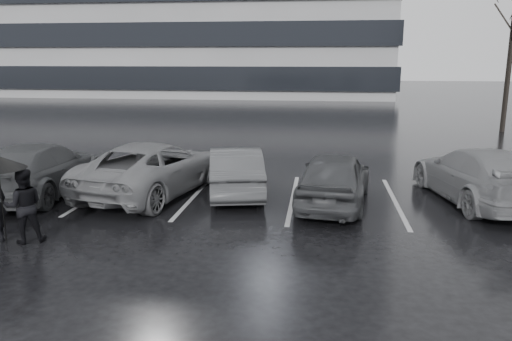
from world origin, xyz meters
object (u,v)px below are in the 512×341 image
Objects in this scene: car_main at (334,178)px; car_west_c at (39,169)px; pedestrian_right at (24,206)px; car_west_a at (235,171)px; car_west_b at (153,168)px; car_east at (479,175)px; tree_north at (511,50)px.

car_west_c reaches higher than car_main.
pedestrian_right reaches higher than car_west_c.
car_main is 2.91m from car_west_a.
car_west_b reaches higher than car_east.
pedestrian_right is at bearing -130.35° from tree_north.
tree_north reaches higher than car_west_c.
car_west_c is at bearing -6.60° from car_east.
car_west_c is 23.44m from tree_north.
car_west_c is 3.98m from pedestrian_right.
car_west_a is 5.82m from pedestrian_right.
pedestrian_right is (1.75, -3.57, 0.05)m from car_west_c.
car_east is at bearing 172.87° from pedestrian_right.
car_main is 18.00m from tree_north.
car_east is 3.22× the size of pedestrian_right.
car_west_a is at bearing -160.43° from pedestrian_right.
car_east reaches higher than car_west_a.
car_east is (6.68, -0.01, 0.07)m from car_west_a.
tree_north is at bearing -160.39° from pedestrian_right.
car_west_b is at bearing -8.98° from car_east.
car_west_c is 12.24m from car_east.
tree_north is at bearing -113.94° from car_main.
car_west_c is (-3.16, -0.60, -0.00)m from car_west_b.
tree_north is (9.28, 15.01, 3.53)m from car_main.
pedestrian_right is at bearing 113.47° from car_west_c.
car_west_b reaches higher than car_main.
car_west_a is at bearing -161.23° from car_west_b.
car_west_a is at bearing -10.66° from car_east.
pedestrian_right is at bearing 12.36° from car_east.
car_west_b is (-5.16, 0.53, 0.03)m from car_main.
car_west_b is (-2.36, -0.26, 0.07)m from car_west_a.
car_main is 5.18m from car_west_b.
car_west_c is at bearing -93.89° from pedestrian_right.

